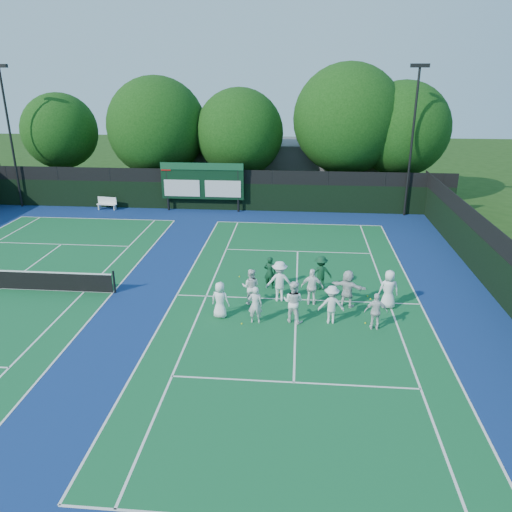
{
  "coord_description": "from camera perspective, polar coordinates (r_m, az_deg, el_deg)",
  "views": [
    {
      "loc": [
        -0.02,
        -19.46,
        9.71
      ],
      "look_at": [
        -2.0,
        3.0,
        1.3
      ],
      "focal_mm": 35.0,
      "sensor_mm": 36.0,
      "label": 1
    }
  ],
  "objects": [
    {
      "name": "light_pole_right",
      "position": [
        36.11,
        17.58,
        14.13
      ],
      "size": [
        1.2,
        0.3,
        10.12
      ],
      "color": "black",
      "rests_on": "ground"
    },
    {
      "name": "player_back_1",
      "position": [
        22.16,
        2.71,
        -2.9
      ],
      "size": [
        1.27,
        0.81,
        1.87
      ],
      "primitive_type": "imported",
      "rotation": [
        0.0,
        0.0,
        3.24
      ],
      "color": "white",
      "rests_on": "ground"
    },
    {
      "name": "player_back_3",
      "position": [
        22.0,
        10.43,
        -3.68
      ],
      "size": [
        1.64,
        1.06,
        1.69
      ],
      "primitive_type": "imported",
      "rotation": [
        0.0,
        0.0,
        2.75
      ],
      "color": "silver",
      "rests_on": "ground"
    },
    {
      "name": "player_back_4",
      "position": [
        22.26,
        14.93,
        -3.7
      ],
      "size": [
        0.86,
        0.58,
        1.73
      ],
      "primitive_type": "imported",
      "rotation": [
        0.0,
        0.0,
        3.18
      ],
      "color": "white",
      "rests_on": "ground"
    },
    {
      "name": "tree_a",
      "position": [
        43.63,
        -21.25,
        12.97
      ],
      "size": [
        5.9,
        5.9,
        8.14
      ],
      "color": "black",
      "rests_on": "ground"
    },
    {
      "name": "tennis_ball_2",
      "position": [
        21.01,
        12.38,
        -7.49
      ],
      "size": [
        0.07,
        0.07,
        0.07
      ],
      "primitive_type": "sphere",
      "color": "#C6DC19",
      "rests_on": "ground"
    },
    {
      "name": "player_back_2",
      "position": [
        21.96,
        6.44,
        -3.53
      ],
      "size": [
        1.0,
        0.47,
        1.66
      ],
      "primitive_type": "imported",
      "rotation": [
        0.0,
        0.0,
        3.07
      ],
      "color": "white",
      "rests_on": "ground"
    },
    {
      "name": "tennis_ball_4",
      "position": [
        23.27,
        2.77,
        -4.14
      ],
      "size": [
        0.07,
        0.07,
        0.07
      ],
      "primitive_type": "sphere",
      "color": "#C6DC19",
      "rests_on": "ground"
    },
    {
      "name": "light_pole_left",
      "position": [
        41.08,
        -26.49,
        13.65
      ],
      "size": [
        1.2,
        0.3,
        10.12
      ],
      "color": "black",
      "rests_on": "ground"
    },
    {
      "name": "court_apron",
      "position": [
        23.42,
        -10.26,
        -4.38
      ],
      "size": [
        34.0,
        32.0,
        0.01
      ],
      "primitive_type": "cube",
      "color": "navy",
      "rests_on": "ground"
    },
    {
      "name": "bench",
      "position": [
        38.7,
        -16.66,
        5.83
      ],
      "size": [
        1.51,
        0.58,
        0.93
      ],
      "color": "white",
      "rests_on": "ground"
    },
    {
      "name": "player_front_0",
      "position": [
        20.79,
        -4.12,
        -5.03
      ],
      "size": [
        0.85,
        0.65,
        1.57
      ],
      "primitive_type": "imported",
      "rotation": [
        0.0,
        0.0,
        2.93
      ],
      "color": "white",
      "rests_on": "ground"
    },
    {
      "name": "tree_d",
      "position": [
        39.37,
        10.65,
        14.83
      ],
      "size": [
        8.18,
        8.18,
        10.38
      ],
      "color": "black",
      "rests_on": "ground"
    },
    {
      "name": "coach_right",
      "position": [
        23.48,
        7.4,
        -1.93
      ],
      "size": [
        1.17,
        0.81,
        1.67
      ],
      "primitive_type": "imported",
      "rotation": [
        0.0,
        0.0,
        3.33
      ],
      "color": "#103D22",
      "rests_on": "ground"
    },
    {
      "name": "back_fence",
      "position": [
        36.92,
        -4.45,
        7.32
      ],
      "size": [
        34.0,
        0.08,
        3.0
      ],
      "color": "black",
      "rests_on": "ground"
    },
    {
      "name": "tennis_ball_5",
      "position": [
        23.15,
        12.95,
        -4.81
      ],
      "size": [
        0.07,
        0.07,
        0.07
      ],
      "primitive_type": "sphere",
      "color": "#C6DC19",
      "rests_on": "ground"
    },
    {
      "name": "tennis_ball_1",
      "position": [
        23.41,
        12.62,
        -4.49
      ],
      "size": [
        0.07,
        0.07,
        0.07
      ],
      "primitive_type": "sphere",
      "color": "#C6DC19",
      "rests_on": "ground"
    },
    {
      "name": "tennis_ball_0",
      "position": [
        20.49,
        -1.64,
        -7.74
      ],
      "size": [
        0.07,
        0.07,
        0.07
      ],
      "primitive_type": "sphere",
      "color": "#C6DC19",
      "rests_on": "ground"
    },
    {
      "name": "divider_fence_right",
      "position": [
        23.87,
        26.88,
        -2.36
      ],
      "size": [
        0.08,
        32.0,
        3.0
      ],
      "color": "black",
      "rests_on": "ground"
    },
    {
      "name": "tree_c",
      "position": [
        39.58,
        -1.66,
        13.66
      ],
      "size": [
        6.74,
        6.74,
        8.57
      ],
      "color": "black",
      "rests_on": "ground"
    },
    {
      "name": "tree_b",
      "position": [
        40.8,
        -11.02,
        14.02
      ],
      "size": [
        7.66,
        7.66,
        9.41
      ],
      "color": "black",
      "rests_on": "ground"
    },
    {
      "name": "tree_e",
      "position": [
        40.01,
        16.54,
        13.49
      ],
      "size": [
        7.03,
        7.03,
        9.11
      ],
      "color": "black",
      "rests_on": "ground"
    },
    {
      "name": "scoreboard",
      "position": [
        36.52,
        -6.18,
        8.46
      ],
      "size": [
        6.0,
        0.21,
        3.55
      ],
      "color": "black",
      "rests_on": "ground"
    },
    {
      "name": "player_front_1",
      "position": [
        20.29,
        -0.08,
        -5.59
      ],
      "size": [
        0.59,
        0.4,
        1.6
      ],
      "primitive_type": "imported",
      "rotation": [
        0.0,
        0.0,
        3.16
      ],
      "color": "silver",
      "rests_on": "ground"
    },
    {
      "name": "left_court",
      "position": [
        26.61,
        -27.16,
        -3.31
      ],
      "size": [
        11.05,
        23.85,
        0.01
      ],
      "color": "#12572C",
      "rests_on": "ground"
    },
    {
      "name": "coach_left",
      "position": [
        23.47,
        1.59,
        -1.9
      ],
      "size": [
        0.63,
        0.48,
        1.57
      ],
      "primitive_type": "imported",
      "rotation": [
        0.0,
        0.0,
        2.96
      ],
      "color": "#0F3820",
      "rests_on": "ground"
    },
    {
      "name": "player_front_4",
      "position": [
        20.37,
        13.55,
        -6.18
      ],
      "size": [
        0.91,
        0.39,
        1.54
      ],
      "primitive_type": "imported",
      "rotation": [
        0.0,
        0.0,
        3.13
      ],
      "color": "white",
      "rests_on": "ground"
    },
    {
      "name": "player_front_2",
      "position": [
        20.39,
        4.28,
        -5.23
      ],
      "size": [
        1.05,
        0.93,
        1.78
      ],
      "primitive_type": "imported",
      "rotation": [
        0.0,
        0.0,
        2.79
      ],
      "color": "white",
      "rests_on": "ground"
    },
    {
      "name": "player_front_3",
      "position": [
        20.5,
        8.62,
        -5.51
      ],
      "size": [
        1.07,
        0.64,
        1.63
      ],
      "primitive_type": "imported",
      "rotation": [
        0.0,
        0.0,
        3.17
      ],
      "color": "white",
      "rests_on": "ground"
    },
    {
      "name": "player_back_0",
      "position": [
        21.88,
        -0.6,
        -3.52
      ],
      "size": [
        0.83,
        0.67,
        1.64
      ],
      "primitive_type": "imported",
      "rotation": [
        0.0,
        0.0,
        3.08
      ],
      "color": "white",
      "rests_on": "ground"
    },
    {
      "name": "near_court",
      "position": [
        22.64,
        4.62,
        -4.98
      ],
      "size": [
        11.05,
        23.85,
        0.01
      ],
      "color": "#12572C",
      "rests_on": "ground"
    },
    {
      "name": "tennis_ball_3",
      "position": [
        24.96,
        -1.91,
        -2.36
      ],
      "size": [
        0.07,
        0.07,
        0.07
      ],
      "primitive_type": "sphere",
      "color": "#C6DC19",
      "rests_on": "ground"
    },
    {
      "name": "clubhouse",
      "position": [
        44.18,
        2.44,
        10.39
      ],
      "size": [
        18.0,
        6.0,
        4.0
      ],
      "primitive_type": "cube",
      "color": "#58585D",
      "rests_on": "ground"
    },
    {
      "name": "ground",
      "position": [
        21.75,
        4.58,
        -6.14
      ],
      "size": [
        120.0,
        120.0,
        0.0
      ],
      "primitive_type": "plane",
      "color": "#19380F",
      "rests_on": "ground"
    }
  ]
}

